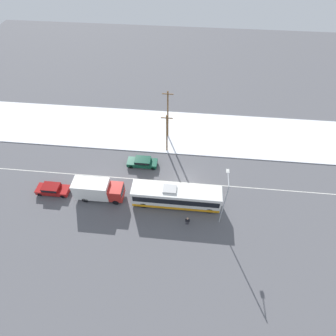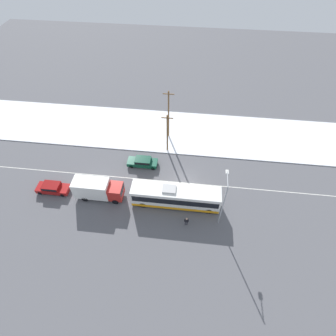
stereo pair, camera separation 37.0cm
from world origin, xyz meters
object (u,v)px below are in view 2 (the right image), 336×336
box_truck (97,189)px  sedan_car (143,162)px  utility_pole_snowlot (169,114)px  city_bus (176,196)px  streetlamp (224,198)px  pedestrian_at_stop (186,221)px  parked_car_near_truck (52,188)px  utility_pole_roadside (167,133)px

box_truck → sedan_car: box_truck is taller
utility_pole_snowlot → sedan_car: bearing=-114.2°
city_bus → streetlamp: 7.13m
city_bus → pedestrian_at_stop: (1.74, -3.26, -0.61)m
parked_car_near_truck → pedestrian_at_stop: pedestrian_at_stop is taller
streetlamp → pedestrian_at_stop: bearing=-162.9°
sedan_car → city_bus: bearing=131.2°
utility_pole_roadside → utility_pole_snowlot: (-0.21, 3.61, 0.89)m
city_bus → sedan_car: size_ratio=2.57×
city_bus → pedestrian_at_stop: city_bus is taller
box_truck → sedan_car: size_ratio=1.45×
city_bus → utility_pole_snowlot: 14.56m
sedan_car → streetlamp: streetlamp is taller
city_bus → streetlamp: (5.98, -1.96, 3.35)m
box_truck → pedestrian_at_stop: box_truck is taller
parked_car_near_truck → utility_pole_roadside: size_ratio=0.64×
city_bus → utility_pole_snowlot: bearing=100.3°
city_bus → parked_car_near_truck: 17.97m
utility_pole_snowlot → city_bus: bearing=-79.7°
parked_car_near_truck → utility_pole_snowlot: bearing=42.0°
parked_car_near_truck → streetlamp: size_ratio=0.59×
sedan_car → parked_car_near_truck: bearing=28.4°
sedan_car → utility_pole_snowlot: size_ratio=0.52×
parked_car_near_truck → utility_pole_roadside: 18.93m
utility_pole_roadside → streetlamp: bearing=-56.0°
box_truck → pedestrian_at_stop: size_ratio=4.20×
streetlamp → utility_pole_roadside: 14.93m
city_bus → streetlamp: streetlamp is taller
box_truck → sedan_car: 8.52m
box_truck → pedestrian_at_stop: bearing=-14.2°
sedan_car → utility_pole_roadside: 5.96m
streetlamp → utility_pole_snowlot: 18.09m
city_bus → sedan_car: (-5.84, 6.67, -0.85)m
box_truck → parked_car_near_truck: box_truck is taller
parked_car_near_truck → streetlamp: streetlamp is taller
sedan_car → streetlamp: (11.83, -8.62, 4.20)m
utility_pole_roadside → parked_car_near_truck: bearing=-146.6°
pedestrian_at_stop → streetlamp: (4.24, 1.31, 3.97)m
box_truck → utility_pole_snowlot: utility_pole_snowlot is taller
pedestrian_at_stop → utility_pole_roadside: size_ratio=0.22×
box_truck → utility_pole_roadside: utility_pole_roadside is taller
pedestrian_at_stop → city_bus: bearing=118.0°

